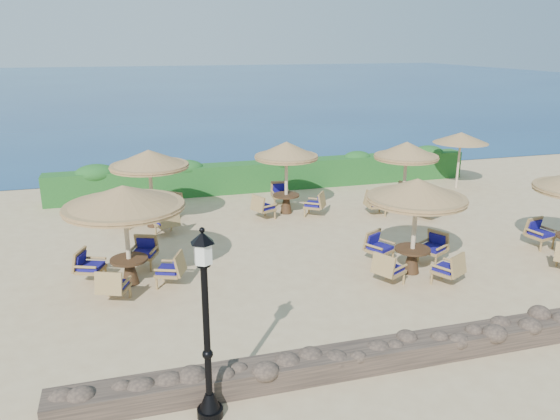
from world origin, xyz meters
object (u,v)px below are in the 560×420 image
Objects in this scene: cafe_set_1 at (416,210)px; cafe_set_4 at (286,166)px; extra_parasol at (461,138)px; cafe_set_0 at (125,215)px; lamp_post at (207,335)px; cafe_set_5 at (406,166)px; cafe_set_3 at (150,173)px.

cafe_set_4 is at bearing 105.78° from cafe_set_1.
cafe_set_0 is at bearing -155.83° from extra_parasol.
extra_parasol is (12.60, 12.00, 0.62)m from lamp_post.
cafe_set_0 is 7.52m from cafe_set_1.
cafe_set_4 is 4.28m from cafe_set_5.
lamp_post reaches higher than cafe_set_1.
extra_parasol is 0.87× the size of cafe_set_4.
lamp_post is at bearing -144.57° from cafe_set_1.
cafe_set_0 is at bearing 169.35° from cafe_set_1.
cafe_set_0 is at bearing 101.21° from lamp_post.
cafe_set_3 is at bearing -172.84° from extra_parasol.
extra_parasol is 0.88× the size of cafe_set_3.
cafe_set_3 is (-12.89, -1.62, -0.30)m from extra_parasol.
cafe_set_0 is (-13.75, -6.17, -0.29)m from extra_parasol.
cafe_set_3 is 0.99× the size of cafe_set_4.
cafe_set_0 is 1.10× the size of cafe_set_4.
cafe_set_4 is (-1.73, 6.13, -0.01)m from cafe_set_1.
cafe_set_3 is 8.96m from cafe_set_5.
cafe_set_0 is 1.09× the size of cafe_set_1.
lamp_post is 10.39m from cafe_set_3.
cafe_set_0 is 1.11× the size of cafe_set_3.
cafe_set_4 is at bearing 39.97° from cafe_set_0.
cafe_set_3 is at bearing 137.66° from cafe_set_1.
extra_parasol is 0.86× the size of cafe_set_1.
cafe_set_1 is at bearing -42.34° from cafe_set_3.
cafe_set_3 is (-0.29, 10.38, 0.31)m from lamp_post.
lamp_post is 1.08× the size of cafe_set_0.
extra_parasol is 9.89m from cafe_set_1.
lamp_post is 5.95m from cafe_set_0.
cafe_set_0 is 10.40m from cafe_set_5.
cafe_set_5 is at bearing 64.26° from cafe_set_1.
cafe_set_4 and cafe_set_5 have the same top height.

